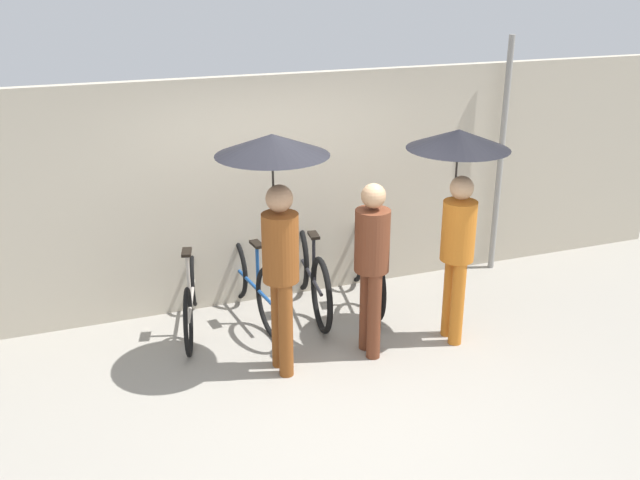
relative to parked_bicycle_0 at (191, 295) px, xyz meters
The scene contains 10 objects.
ground_plane 1.83m from the parked_bicycle_0, 58.13° to the right, with size 30.00×30.00×0.00m, color gray.
back_wall 1.36m from the parked_bicycle_0, 24.41° to the left, with size 10.34×0.12×2.44m.
parked_bicycle_0 is the anchor object (origin of this frame).
parked_bicycle_1 0.63m from the parked_bicycle_0, ahead, with size 0.44×1.79×0.98m.
parked_bicycle_2 1.27m from the parked_bicycle_0, ahead, with size 0.44×1.82×1.10m.
parked_bicycle_3 1.91m from the parked_bicycle_0, ahead, with size 0.49×1.74×1.06m.
pedestrian_leading 1.79m from the parked_bicycle_0, 60.11° to the right, with size 0.97×0.97×2.16m.
pedestrian_center 1.95m from the parked_bicycle_0, 37.14° to the right, with size 0.32×0.32×1.68m.
pedestrian_trailing 2.87m from the parked_bicycle_0, 24.39° to the right, with size 0.95×0.95×2.07m.
awning_pole 3.86m from the parked_bicycle_0, ahead, with size 0.07×0.07×2.76m.
Camera 1 is at (-2.00, -5.02, 3.47)m, focal length 40.00 mm.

